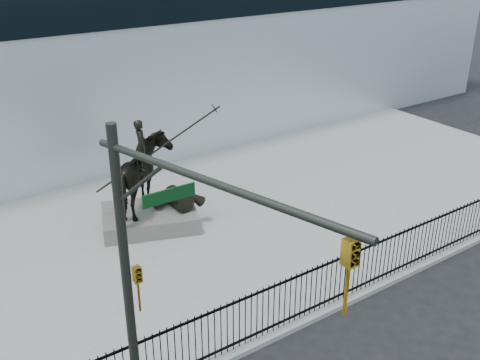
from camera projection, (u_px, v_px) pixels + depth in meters
ground at (380, 322)px, 15.30m from camera, size 120.00×120.00×0.00m
plaza at (237, 219)px, 20.52m from camera, size 30.00×12.00×0.15m
building at (93, 41)px, 28.45m from camera, size 44.00×14.00×9.00m
picket_fence at (350, 273)px, 15.86m from camera, size 22.10×0.10×1.50m
statue_plinth at (150, 218)px, 19.79m from camera, size 3.80×3.21×0.61m
equestrian_statue at (148, 177)px, 19.16m from camera, size 3.91×3.16×3.51m
traffic_signal_left at (159, 296)px, 9.69m from camera, size 1.52×4.84×7.00m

